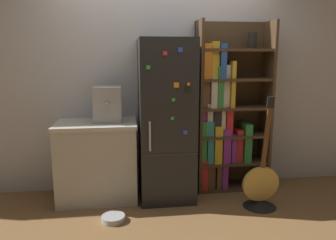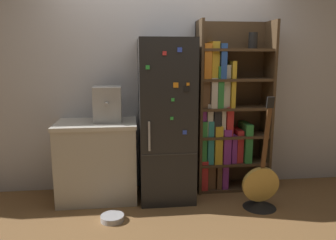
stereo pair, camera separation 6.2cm
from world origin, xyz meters
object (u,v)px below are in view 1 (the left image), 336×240
object	(u,v)px
refrigerator	(166,120)
bookshelf	(223,116)
pet_bowl	(113,218)
espresso_machine	(108,104)
guitar	(260,191)

from	to	relation	value
refrigerator	bookshelf	distance (m)	0.72
refrigerator	pet_bowl	distance (m)	1.15
refrigerator	espresso_machine	xyz separation A→B (m)	(-0.63, 0.04, 0.18)
guitar	pet_bowl	xyz separation A→B (m)	(-1.52, -0.11, -0.14)
espresso_machine	pet_bowl	world-z (taller)	espresso_machine
refrigerator	espresso_machine	size ratio (longest dim) A/B	4.58
espresso_machine	pet_bowl	bearing A→B (deg)	-85.36
bookshelf	guitar	distance (m)	0.95
refrigerator	guitar	bearing A→B (deg)	-24.14
refrigerator	pet_bowl	xyz separation A→B (m)	(-0.58, -0.53, -0.84)
bookshelf	espresso_machine	distance (m)	1.34
refrigerator	pet_bowl	bearing A→B (deg)	-137.55
bookshelf	guitar	bearing A→B (deg)	-67.41
espresso_machine	refrigerator	bearing A→B (deg)	-3.70
pet_bowl	guitar	bearing A→B (deg)	4.10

